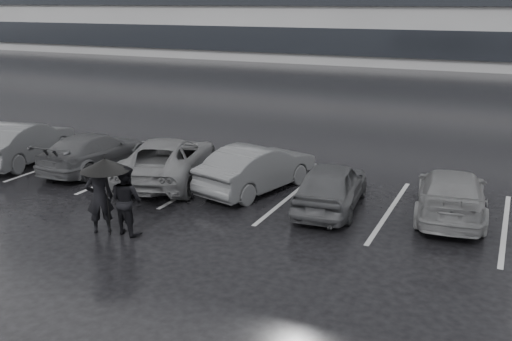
{
  "coord_description": "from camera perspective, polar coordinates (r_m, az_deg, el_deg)",
  "views": [
    {
      "loc": [
        6.11,
        -11.76,
        5.29
      ],
      "look_at": [
        0.2,
        1.0,
        1.1
      ],
      "focal_mm": 40.0,
      "sensor_mm": 36.0,
      "label": 1
    }
  ],
  "objects": [
    {
      "name": "stall_stripes",
      "position": [
        16.7,
        -0.97,
        -1.86
      ],
      "size": [
        19.72,
        5.0,
        0.0
      ],
      "color": "#98989A",
      "rests_on": "ground"
    },
    {
      "name": "pedestrian_left",
      "position": [
        13.87,
        -15.38,
        -2.62
      ],
      "size": [
        0.75,
        0.71,
        1.73
      ],
      "primitive_type": "imported",
      "rotation": [
        0.0,
        0.0,
        3.8
      ],
      "color": "black",
      "rests_on": "ground"
    },
    {
      "name": "ground",
      "position": [
        14.27,
        -2.44,
        -5.18
      ],
      "size": [
        160.0,
        160.0,
        0.0
      ],
      "primitive_type": "plane",
      "color": "black",
      "rests_on": "ground"
    },
    {
      "name": "umbrella",
      "position": [
        13.39,
        -14.86,
        0.58
      ],
      "size": [
        1.12,
        1.12,
        1.89
      ],
      "color": "black",
      "rests_on": "ground"
    },
    {
      "name": "car_west_d",
      "position": [
        20.84,
        -22.28,
        2.62
      ],
      "size": [
        2.25,
        4.45,
        1.4
      ],
      "primitive_type": "imported",
      "rotation": [
        0.0,
        0.0,
        3.33
      ],
      "color": "#2D2D2F",
      "rests_on": "ground"
    },
    {
      "name": "car_west_c",
      "position": [
        19.23,
        -15.83,
        1.86
      ],
      "size": [
        1.76,
        4.19,
        1.21
      ],
      "primitive_type": "imported",
      "rotation": [
        0.0,
        0.0,
        3.13
      ],
      "color": "black",
      "rests_on": "ground"
    },
    {
      "name": "car_main",
      "position": [
        15.1,
        7.51,
        -1.5
      ],
      "size": [
        1.87,
        3.87,
        1.27
      ],
      "primitive_type": "imported",
      "rotation": [
        0.0,
        0.0,
        3.24
      ],
      "color": "black",
      "rests_on": "ground"
    },
    {
      "name": "car_east",
      "position": [
        15.3,
        18.94,
        -2.18
      ],
      "size": [
        2.14,
        4.3,
        1.2
      ],
      "primitive_type": "imported",
      "rotation": [
        0.0,
        0.0,
        3.25
      ],
      "color": "#444346",
      "rests_on": "ground"
    },
    {
      "name": "pedestrian_right",
      "position": [
        13.66,
        -12.83,
        -2.89
      ],
      "size": [
        0.91,
        0.77,
        1.66
      ],
      "primitive_type": "imported",
      "rotation": [
        0.0,
        0.0,
        2.95
      ],
      "color": "black",
      "rests_on": "ground"
    },
    {
      "name": "car_west_a",
      "position": [
        16.43,
        0.15,
        0.27
      ],
      "size": [
        2.38,
        4.29,
        1.34
      ],
      "primitive_type": "imported",
      "rotation": [
        0.0,
        0.0,
        2.89
      ],
      "color": "#2D2D2F",
      "rests_on": "ground"
    },
    {
      "name": "car_west_b",
      "position": [
        17.54,
        -8.82,
        1.11
      ],
      "size": [
        3.52,
        5.23,
        1.33
      ],
      "primitive_type": "imported",
      "rotation": [
        0.0,
        0.0,
        3.44
      ],
      "color": "#444346",
      "rests_on": "ground"
    }
  ]
}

